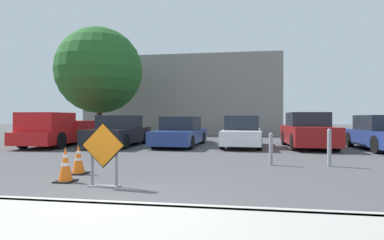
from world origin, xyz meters
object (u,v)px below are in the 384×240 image
bollard_second (329,147)px  parked_car_second (181,133)px  pickup_truck (57,131)px  traffic_cone_nearest (66,165)px  parked_car_fifth (383,134)px  parked_car_nearest (120,132)px  bollard_nearest (271,148)px  traffic_cone_second (78,160)px  parked_car_fourth (307,131)px  parked_car_third (242,133)px  road_closed_sign (103,152)px

bollard_second → parked_car_second: bearing=134.4°
pickup_truck → bollard_second: (11.17, -4.34, -0.16)m
traffic_cone_nearest → parked_car_fifth: bearing=38.5°
parked_car_nearest → parked_car_second: parked_car_nearest is taller
parked_car_second → parked_car_fifth: bearing=179.7°
bollard_nearest → bollard_second: 1.61m
traffic_cone_nearest → traffic_cone_second: (-0.20, 0.88, -0.02)m
parked_car_fourth → parked_car_nearest: bearing=3.0°
parked_car_third → bollard_nearest: 5.31m
road_closed_sign → parked_car_fifth: 11.92m
road_closed_sign → bollard_nearest: road_closed_sign is taller
traffic_cone_nearest → bollard_second: bearing=25.5°
traffic_cone_nearest → parked_car_third: size_ratio=0.18×
pickup_truck → parked_car_fifth: size_ratio=1.17×
traffic_cone_second → parked_car_nearest: bearing=104.4°
traffic_cone_second → pickup_truck: size_ratio=0.14×
traffic_cone_second → traffic_cone_nearest: bearing=-77.4°
traffic_cone_second → parked_car_fourth: size_ratio=0.17×
parked_car_second → parked_car_fourth: (5.89, -0.07, 0.10)m
traffic_cone_second → parked_car_fifth: bearing=34.6°
traffic_cone_second → bollard_nearest: 5.26m
parked_car_fourth → bollard_second: parked_car_fourth is taller
bollard_nearest → parked_car_second: bearing=124.3°
parked_car_third → parked_car_fourth: parked_car_fourth is taller
road_closed_sign → traffic_cone_nearest: 1.12m
pickup_truck → parked_car_fifth: bearing=-180.0°
pickup_truck → parked_car_fourth: (11.77, 1.00, 0.02)m
road_closed_sign → parked_car_fifth: (8.75, 8.09, -0.01)m
parked_car_fifth → bollard_second: (-3.54, -4.79, -0.12)m
parked_car_second → parked_car_nearest: bearing=12.3°
road_closed_sign → bollard_nearest: 4.89m
parked_car_second → traffic_cone_nearest: bearing=87.2°
road_closed_sign → traffic_cone_nearest: bearing=162.1°
traffic_cone_nearest → bollard_second: (6.23, 2.97, 0.19)m
parked_car_third → bollard_nearest: parked_car_third is taller
parked_car_second → parked_car_fourth: size_ratio=1.09×
parked_car_nearest → bollard_second: bearing=148.7°
traffic_cone_second → parked_car_fifth: parked_car_fifth is taller
parked_car_fourth → parked_car_third: bearing=2.1°
traffic_cone_second → parked_car_fourth: bearing=46.6°
parked_car_fourth → parked_car_fifth: (2.94, -0.55, -0.06)m
parked_car_fifth → bollard_second: bearing=53.5°
traffic_cone_nearest → parked_car_fourth: size_ratio=0.17×
traffic_cone_second → parked_car_second: parked_car_second is taller
traffic_cone_nearest → parked_car_third: bearing=64.7°
parked_car_fifth → parked_car_third: bearing=-4.5°
bollard_nearest → pickup_truck: bearing=155.6°
traffic_cone_nearest → parked_car_second: size_ratio=0.16×
road_closed_sign → parked_car_fourth: (5.81, 8.63, 0.05)m
parked_car_fourth → bollard_nearest: bearing=68.1°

